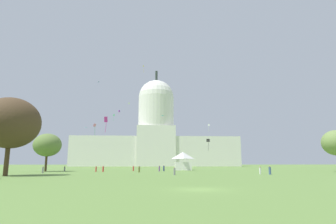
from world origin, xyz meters
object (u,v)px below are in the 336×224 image
object	(u,v)px
person_grey_back_left	(43,170)
kite_violet_mid	(119,111)
event_tent	(183,161)
person_navy_mid_center	(164,168)
person_grey_edge_east	(175,171)
kite_cyan_mid	(162,116)
person_purple_deep_crowd	(159,169)
kite_white_mid	(209,126)
person_red_front_right	(103,169)
capitol_building	(156,137)
kite_blue_mid	(97,83)
kite_green_mid	(114,116)
kite_black_low	(208,140)
person_olive_front_left	(139,169)
kite_lime_high	(129,103)
tree_west_mid	(10,123)
kite_turquoise_mid	(87,128)
person_red_near_tree_west	(96,169)
person_grey_mid_left	(65,169)
person_red_lawn_far_right	(133,169)
kite_gold_high	(144,67)
person_white_near_tent	(260,171)
person_denim_back_right	(270,171)
kite_magenta_low	(106,121)
tree_east_far	(336,143)
kite_pink_low	(95,126)

from	to	relation	value
person_grey_back_left	kite_violet_mid	xyz separation A→B (m)	(8.33, 80.33, 29.09)
event_tent	person_navy_mid_center	size ratio (longest dim) A/B	3.82
person_grey_edge_east	kite_cyan_mid	bearing A→B (deg)	17.80
person_purple_deep_crowd	kite_white_mid	xyz separation A→B (m)	(27.62, 62.54, 20.53)
person_red_front_right	capitol_building	bearing A→B (deg)	-46.31
kite_blue_mid	kite_green_mid	xyz separation A→B (m)	(0.27, 50.72, -5.03)
person_grey_edge_east	kite_black_low	xyz separation A→B (m)	(14.73, 38.17, 9.13)
person_olive_front_left	person_red_front_right	bearing A→B (deg)	-59.10
kite_white_mid	kite_lime_high	distance (m)	47.68
tree_west_mid	kite_violet_mid	distance (m)	97.98
kite_cyan_mid	kite_blue_mid	bearing A→B (deg)	-71.13
kite_turquoise_mid	person_red_near_tree_west	bearing A→B (deg)	-124.74
kite_cyan_mid	kite_violet_mid	bearing A→B (deg)	-100.18
person_grey_mid_left	kite_black_low	size ratio (longest dim) A/B	0.37
person_grey_edge_east	person_red_lawn_far_right	xyz separation A→B (m)	(-9.73, 29.20, 0.01)
capitol_building	kite_gold_high	size ratio (longest dim) A/B	36.06
person_red_near_tree_west	person_grey_mid_left	xyz separation A→B (m)	(-9.60, 4.61, -0.04)
person_white_near_tent	person_denim_back_right	world-z (taller)	person_denim_back_right
kite_cyan_mid	kite_black_low	bearing A→B (deg)	-34.73
person_red_front_right	kite_violet_mid	distance (m)	77.94
person_navy_mid_center	kite_magenta_low	distance (m)	34.29
person_navy_mid_center	person_red_front_right	bearing A→B (deg)	-179.68
kite_white_mid	person_denim_back_right	bearing A→B (deg)	-56.44
person_grey_back_left	person_olive_front_left	size ratio (longest dim) A/B	0.93
tree_east_far	kite_white_mid	distance (m)	71.61
kite_green_mid	tree_east_far	bearing A→B (deg)	3.65
event_tent	kite_blue_mid	xyz separation A→B (m)	(-32.26, 15.38, 30.85)
person_red_lawn_far_right	person_grey_mid_left	bearing A→B (deg)	67.68
person_purple_deep_crowd	kite_magenta_low	world-z (taller)	kite_magenta_low
person_red_near_tree_west	person_denim_back_right	world-z (taller)	person_denim_back_right
person_red_lawn_far_right	kite_cyan_mid	bearing A→B (deg)	-39.00
kite_violet_mid	kite_lime_high	bearing A→B (deg)	-67.04
person_white_near_tent	kite_pink_low	bearing A→B (deg)	46.44
tree_east_far	person_red_lawn_far_right	world-z (taller)	tree_east_far
person_grey_mid_left	person_white_near_tent	bearing A→B (deg)	-154.80
person_grey_mid_left	kite_cyan_mid	world-z (taller)	kite_cyan_mid
kite_blue_mid	person_navy_mid_center	bearing A→B (deg)	38.44
kite_black_low	kite_blue_mid	bearing A→B (deg)	-172.99
person_olive_front_left	kite_black_low	xyz separation A→B (m)	(22.27, 21.80, 9.08)
kite_turquoise_mid	kite_white_mid	world-z (taller)	kite_white_mid
person_red_front_right	kite_white_mid	size ratio (longest dim) A/B	0.37
tree_east_far	kite_white_mid	xyz separation A→B (m)	(-22.10, 66.79, 13.38)
person_grey_mid_left	tree_west_mid	bearing A→B (deg)	135.87
kite_gold_high	event_tent	bearing A→B (deg)	-162.81
person_red_lawn_far_right	person_olive_front_left	distance (m)	13.02
person_red_near_tree_west	person_purple_deep_crowd	size ratio (longest dim) A/B	0.94
person_navy_mid_center	person_olive_front_left	world-z (taller)	person_navy_mid_center
person_red_front_right	kite_white_mid	xyz separation A→B (m)	(42.77, 65.31, 20.56)
person_red_near_tree_west	kite_violet_mid	xyz separation A→B (m)	(-2.58, 72.15, 29.07)
person_grey_edge_east	kite_cyan_mid	xyz separation A→B (m)	(1.94, 110.27, 29.45)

